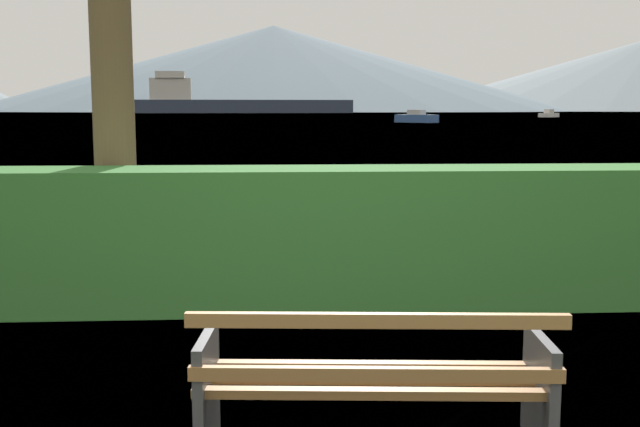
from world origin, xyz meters
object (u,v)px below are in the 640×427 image
(park_bench, at_px, (373,388))
(tender_far, at_px, (549,114))
(cargo_ship_large, at_px, (225,102))
(sailboat_mid, at_px, (416,118))

(park_bench, bearing_deg, tender_far, 69.74)
(cargo_ship_large, bearing_deg, park_bench, -86.31)
(sailboat_mid, bearing_deg, cargo_ship_large, 99.95)
(park_bench, distance_m, tender_far, 162.11)
(cargo_ship_large, xyz_separation_m, sailboat_mid, (37.39, -213.06, -3.90))
(tender_far, bearing_deg, park_bench, -110.26)
(tender_far, bearing_deg, cargo_ship_large, 116.16)
(park_bench, height_order, sailboat_mid, sailboat_mid)
(park_bench, relative_size, tender_far, 0.32)
(cargo_ship_large, bearing_deg, sailboat_mid, -80.05)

